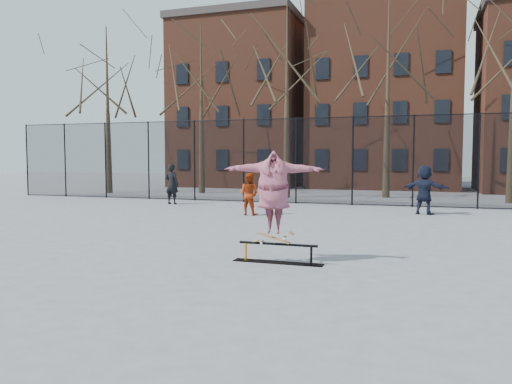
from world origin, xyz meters
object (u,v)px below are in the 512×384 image
(skateboard, at_px, (273,240))
(bystander_navy, at_px, (425,190))
(skate_rail, at_px, (278,255))
(skater, at_px, (274,197))
(bystander_red, at_px, (249,194))
(bystander_black, at_px, (172,184))

(skateboard, xyz_separation_m, bystander_navy, (2.96, 10.13, 0.48))
(skate_rail, height_order, skater, skater)
(bystander_red, bearing_deg, skate_rail, 120.90)
(bystander_black, bearing_deg, skate_rail, 134.56)
(skater, distance_m, bystander_black, 13.50)
(bystander_navy, bearing_deg, bystander_red, 42.09)
(bystander_navy, bearing_deg, skate_rail, 95.86)
(skateboard, relative_size, skater, 0.37)
(skate_rail, relative_size, skater, 0.91)
(skate_rail, xyz_separation_m, bystander_red, (-3.37, 7.81, 0.63))
(skate_rail, height_order, bystander_red, bystander_red)
(bystander_red, bearing_deg, bystander_black, -24.25)
(skate_rail, relative_size, bystander_black, 1.01)
(skate_rail, xyz_separation_m, bystander_navy, (2.86, 10.13, 0.78))
(bystander_black, height_order, bystander_navy, bystander_navy)
(skateboard, relative_size, bystander_black, 0.41)
(skater, bearing_deg, bystander_navy, 63.40)
(skater, relative_size, bystander_black, 1.11)
(skateboard, bearing_deg, bystander_navy, 73.74)
(skater, relative_size, bystander_navy, 1.10)
(skater, bearing_deg, skate_rail, -10.34)
(skate_rail, distance_m, bystander_black, 13.57)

